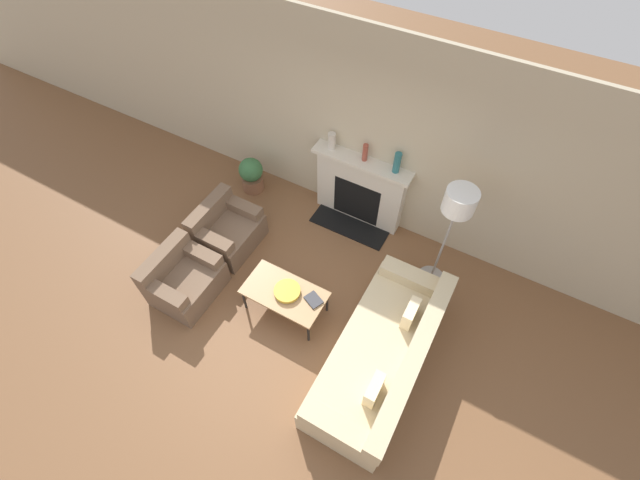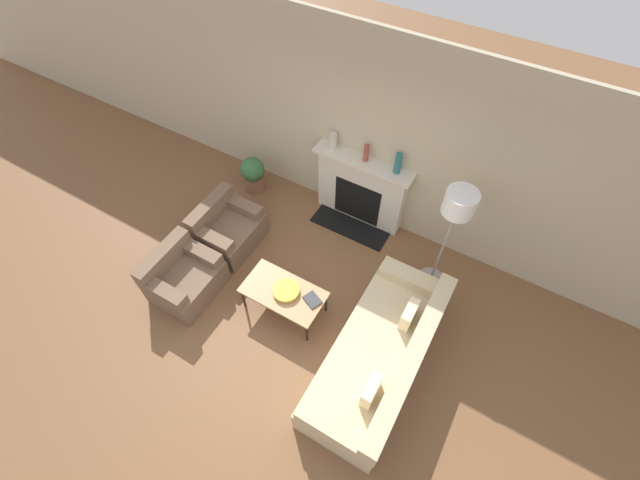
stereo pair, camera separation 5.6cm
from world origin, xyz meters
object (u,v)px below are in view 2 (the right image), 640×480
at_px(book, 312,300).
at_px(mantel_vase_center_left, 366,153).
at_px(couch, 381,356).
at_px(mantel_vase_left, 333,141).
at_px(armchair_far, 227,229).
at_px(mantel_vase_center_right, 398,164).
at_px(potted_plant, 253,174).
at_px(bowl, 286,291).
at_px(fireplace, 360,191).
at_px(armchair_near, 183,278).
at_px(floor_lamp, 456,213).
at_px(coffee_table, 284,293).

bearing_deg(book, mantel_vase_center_left, 121.79).
bearing_deg(mantel_vase_center_left, couch, -57.59).
xyz_separation_m(mantel_vase_left, mantel_vase_center_left, (0.50, 0.00, 0.01)).
height_order(armchair_far, mantel_vase_center_right, mantel_vase_center_right).
xyz_separation_m(book, potted_plant, (-2.01, 1.54, -0.13)).
bearing_deg(bowl, armchair_far, 159.10).
xyz_separation_m(fireplace, bowl, (-0.06, -1.90, -0.09)).
bearing_deg(armchair_far, couch, -102.93).
distance_m(fireplace, bowl, 1.91).
bearing_deg(mantel_vase_center_right, book, -95.95).
distance_m(mantel_vase_center_right, potted_plant, 2.43).
distance_m(book, mantel_vase_center_right, 2.05).
height_order(armchair_near, floor_lamp, floor_lamp).
distance_m(coffee_table, mantel_vase_center_right, 2.21).
height_order(armchair_far, potted_plant, armchair_far).
bearing_deg(mantel_vase_center_right, armchair_near, -128.87).
bearing_deg(mantel_vase_left, armchair_far, -123.81).
relative_size(couch, mantel_vase_left, 9.30).
distance_m(couch, armchair_far, 2.80).
bearing_deg(floor_lamp, book, -130.84).
height_order(coffee_table, mantel_vase_center_left, mantel_vase_center_left).
height_order(armchair_far, bowl, armchair_far).
xyz_separation_m(fireplace, couch, (1.30, -2.01, -0.27)).
relative_size(armchair_far, potted_plant, 1.46).
xyz_separation_m(bowl, floor_lamp, (1.47, 1.37, 0.96)).
height_order(coffee_table, potted_plant, potted_plant).
bearing_deg(potted_plant, mantel_vase_left, 14.13).
bearing_deg(book, armchair_near, -140.05).
distance_m(armchair_far, mantel_vase_center_left, 2.24).
bearing_deg(book, armchair_far, -171.16).
bearing_deg(bowl, mantel_vase_center_right, 74.43).
xyz_separation_m(couch, armchair_far, (-2.72, 0.63, -0.01)).
distance_m(fireplace, mantel_vase_center_right, 0.88).
relative_size(mantel_vase_left, mantel_vase_center_left, 0.94).
bearing_deg(armchair_near, fireplace, -31.35).
bearing_deg(mantel_vase_left, mantel_vase_center_right, 0.00).
distance_m(armchair_near, mantel_vase_center_left, 2.93).
bearing_deg(potted_plant, fireplace, 9.84).
bearing_deg(couch, mantel_vase_center_left, -147.59).
height_order(book, potted_plant, potted_plant).
height_order(fireplace, mantel_vase_left, mantel_vase_left).
bearing_deg(armchair_near, mantel_vase_left, -21.80).
bearing_deg(mantel_vase_center_right, coffee_table, -106.45).
height_order(armchair_far, floor_lamp, floor_lamp).
relative_size(floor_lamp, mantel_vase_left, 7.19).
xyz_separation_m(mantel_vase_left, mantel_vase_center_right, (0.95, 0.00, 0.03)).
relative_size(armchair_far, bowl, 2.61).
bearing_deg(armchair_near, bowl, -72.52).
height_order(couch, potted_plant, couch).
bearing_deg(potted_plant, bowl, -43.86).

